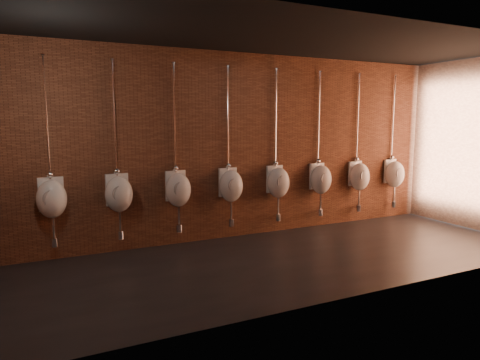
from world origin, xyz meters
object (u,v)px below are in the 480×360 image
(urinal_2, at_px, (119,193))
(urinal_4, at_px, (231,185))
(urinal_1, at_px, (52,198))
(urinal_5, at_px, (278,182))
(urinal_8, at_px, (394,174))
(urinal_3, at_px, (178,189))
(urinal_6, at_px, (321,179))
(urinal_9, at_px, (426,171))
(urinal_7, at_px, (359,176))

(urinal_2, xyz_separation_m, urinal_4, (1.88, 0.00, 0.00))
(urinal_1, relative_size, urinal_4, 1.00)
(urinal_5, xyz_separation_m, urinal_8, (2.82, 0.00, 0.00))
(urinal_1, height_order, urinal_3, same)
(urinal_4, xyz_separation_m, urinal_6, (1.88, 0.00, 0.00))
(urinal_1, distance_m, urinal_9, 7.51)
(urinal_2, relative_size, urinal_8, 1.00)
(urinal_7, bearing_deg, urinal_3, 180.00)
(urinal_3, xyz_separation_m, urinal_7, (3.76, 0.00, 0.00))
(urinal_6, relative_size, urinal_7, 1.00)
(urinal_1, distance_m, urinal_8, 6.57)
(urinal_8, bearing_deg, urinal_5, 180.00)
(urinal_8, height_order, urinal_9, same)
(urinal_4, height_order, urinal_7, same)
(urinal_3, height_order, urinal_9, same)
(urinal_2, height_order, urinal_6, same)
(urinal_3, relative_size, urinal_8, 1.00)
(urinal_2, bearing_deg, urinal_6, 0.00)
(urinal_2, height_order, urinal_9, same)
(urinal_3, distance_m, urinal_8, 4.70)
(urinal_7, bearing_deg, urinal_9, 0.00)
(urinal_9, bearing_deg, urinal_5, 180.00)
(urinal_5, xyz_separation_m, urinal_7, (1.88, 0.00, 0.00))
(urinal_1, bearing_deg, urinal_9, 0.00)
(urinal_6, height_order, urinal_7, same)
(urinal_2, bearing_deg, urinal_8, 0.00)
(urinal_1, bearing_deg, urinal_7, 0.00)
(urinal_6, bearing_deg, urinal_3, 180.00)
(urinal_2, bearing_deg, urinal_1, 180.00)
(urinal_6, xyz_separation_m, urinal_9, (2.82, 0.00, 0.00))
(urinal_3, distance_m, urinal_6, 2.82)
(urinal_8, distance_m, urinal_9, 0.94)
(urinal_1, distance_m, urinal_6, 4.70)
(urinal_2, bearing_deg, urinal_7, 0.00)
(urinal_4, bearing_deg, urinal_9, 0.00)
(urinal_1, bearing_deg, urinal_5, 0.00)
(urinal_3, height_order, urinal_4, same)
(urinal_7, bearing_deg, urinal_8, 0.00)
(urinal_6, bearing_deg, urinal_1, 180.00)
(urinal_4, xyz_separation_m, urinal_9, (4.70, 0.00, 0.00))
(urinal_3, bearing_deg, urinal_4, 0.00)
(urinal_7, xyz_separation_m, urinal_9, (1.88, 0.00, 0.00))
(urinal_3, distance_m, urinal_4, 0.94)
(urinal_8, bearing_deg, urinal_4, 180.00)
(urinal_1, height_order, urinal_9, same)
(urinal_5, relative_size, urinal_6, 1.00)
(urinal_5, xyz_separation_m, urinal_6, (0.94, 0.00, 0.00))
(urinal_2, height_order, urinal_3, same)
(urinal_7, bearing_deg, urinal_5, 180.00)
(urinal_4, bearing_deg, urinal_7, 0.00)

